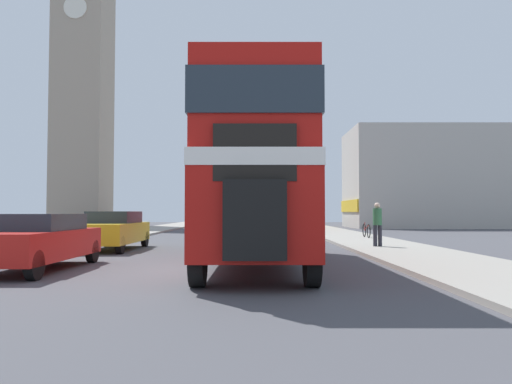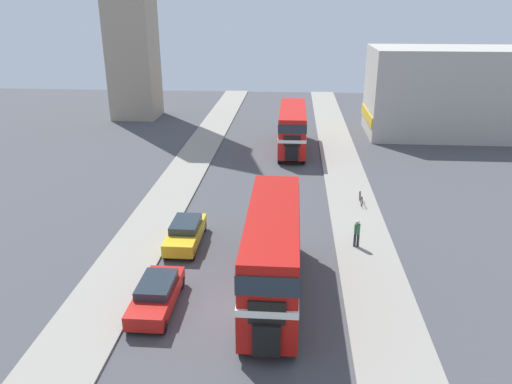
% 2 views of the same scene
% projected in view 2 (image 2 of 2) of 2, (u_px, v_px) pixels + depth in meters
% --- Properties ---
extents(ground_plane, '(120.00, 120.00, 0.00)m').
position_uv_depth(ground_plane, '(239.00, 311.00, 23.59)').
color(ground_plane, '#47474C').
extents(sidewalk_right, '(3.50, 120.00, 0.12)m').
position_uv_depth(sidewalk_right, '(384.00, 316.00, 23.09)').
color(sidewalk_right, gray).
rests_on(sidewalk_right, ground_plane).
extents(sidewalk_left, '(3.50, 120.00, 0.12)m').
position_uv_depth(sidewalk_left, '(100.00, 304.00, 24.04)').
color(sidewalk_left, gray).
rests_on(sidewalk_left, ground_plane).
extents(double_decker_bus, '(2.49, 10.64, 4.50)m').
position_uv_depth(double_decker_bus, '(273.00, 247.00, 23.93)').
color(double_decker_bus, '#B2140F').
rests_on(double_decker_bus, ground_plane).
extents(bus_distant, '(2.51, 10.76, 4.11)m').
position_uv_depth(bus_distant, '(293.00, 125.00, 48.02)').
color(bus_distant, red).
rests_on(bus_distant, ground_plane).
extents(car_parked_near, '(1.77, 4.63, 1.39)m').
position_uv_depth(car_parked_near, '(156.00, 294.00, 23.61)').
color(car_parked_near, red).
rests_on(car_parked_near, ground_plane).
extents(car_parked_mid, '(1.77, 4.68, 1.47)m').
position_uv_depth(car_parked_mid, '(186.00, 232.00, 29.81)').
color(car_parked_mid, gold).
rests_on(car_parked_mid, ground_plane).
extents(pedestrian_walking, '(0.34, 0.34, 1.69)m').
position_uv_depth(pedestrian_walking, '(357.00, 232.00, 29.18)').
color(pedestrian_walking, '#282833').
rests_on(pedestrian_walking, sidewalk_right).
extents(bicycle_on_pavement, '(0.05, 1.76, 0.78)m').
position_uv_depth(bicycle_on_pavement, '(361.00, 199.00, 35.64)').
color(bicycle_on_pavement, black).
rests_on(bicycle_on_pavement, sidewalk_right).
extents(shop_building_block, '(18.42, 8.51, 9.18)m').
position_uv_depth(shop_building_block, '(457.00, 93.00, 52.61)').
color(shop_building_block, '#B2ADA3').
rests_on(shop_building_block, ground_plane).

